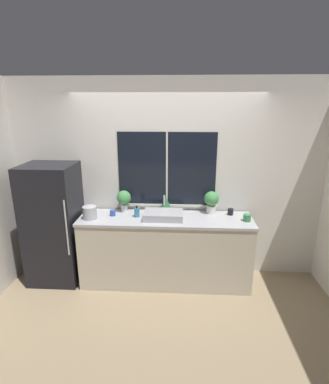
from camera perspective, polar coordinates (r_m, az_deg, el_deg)
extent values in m
plane|color=#937F60|center=(4.10, -0.04, -18.70)|extent=(14.00, 14.00, 0.00)
cube|color=silver|center=(4.11, 0.48, 2.25)|extent=(8.00, 0.06, 2.70)
cube|color=black|center=(4.03, 0.46, 4.36)|extent=(1.32, 0.01, 0.99)
cube|color=silver|center=(4.03, 0.45, 4.35)|extent=(0.02, 0.01, 0.99)
cube|color=silver|center=(4.17, 0.44, -2.53)|extent=(1.38, 0.04, 0.03)
cube|color=silver|center=(5.46, -21.99, 4.67)|extent=(0.06, 7.00, 2.70)
cube|color=silver|center=(5.31, 24.63, 4.04)|extent=(0.06, 7.00, 2.70)
cube|color=beige|center=(4.10, 0.19, -11.26)|extent=(2.23, 0.57, 0.90)
cube|color=#ADADB2|center=(3.91, 0.20, -5.17)|extent=(2.26, 0.59, 0.03)
cube|color=black|center=(4.33, -20.28, -5.61)|extent=(0.67, 0.65, 1.62)
cylinder|color=silver|center=(3.90, -18.17, -6.58)|extent=(0.02, 0.02, 0.73)
cube|color=#ADADB2|center=(3.87, -0.22, -4.41)|extent=(0.50, 0.33, 0.09)
cylinder|color=#B7B7BC|center=(4.06, -0.05, -3.82)|extent=(0.04, 0.04, 0.03)
cylinder|color=#B7B7BC|center=(4.02, -0.05, -2.13)|extent=(0.02, 0.02, 0.22)
cylinder|color=white|center=(4.15, -7.66, -3.00)|extent=(0.10, 0.10, 0.10)
sphere|color=#478E4C|center=(4.10, -7.74, -1.07)|extent=(0.19, 0.19, 0.19)
cylinder|color=white|center=(4.08, 0.23, -3.29)|extent=(0.11, 0.11, 0.08)
cone|color=#2D6638|center=(4.05, 0.23, -1.80)|extent=(0.13, 0.13, 0.14)
cylinder|color=white|center=(4.10, 8.85, -3.26)|extent=(0.13, 0.13, 0.11)
sphere|color=#478E4C|center=(4.05, 8.94, -1.25)|extent=(0.19, 0.19, 0.19)
cylinder|color=teal|center=(3.93, -5.30, -3.90)|extent=(0.07, 0.07, 0.12)
cylinder|color=black|center=(3.90, -5.33, -2.86)|extent=(0.03, 0.03, 0.03)
cylinder|color=black|center=(4.08, 12.46, -3.68)|extent=(0.07, 0.07, 0.09)
cylinder|color=#3351AD|center=(4.02, -9.84, -3.94)|extent=(0.07, 0.07, 0.08)
cylinder|color=#38844C|center=(3.92, 15.45, -4.74)|extent=(0.09, 0.09, 0.09)
cylinder|color=#B2B2B7|center=(3.96, -14.04, -3.82)|extent=(0.18, 0.18, 0.17)
cone|color=#B2B2B7|center=(3.93, -14.14, -2.56)|extent=(0.15, 0.15, 0.02)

